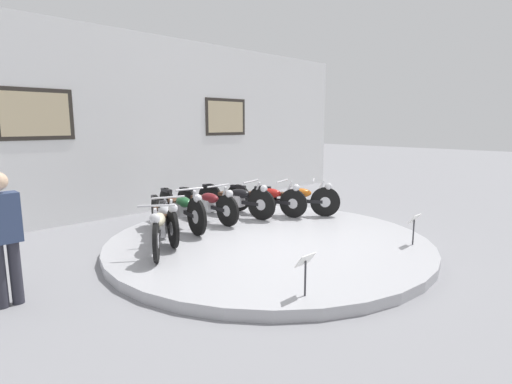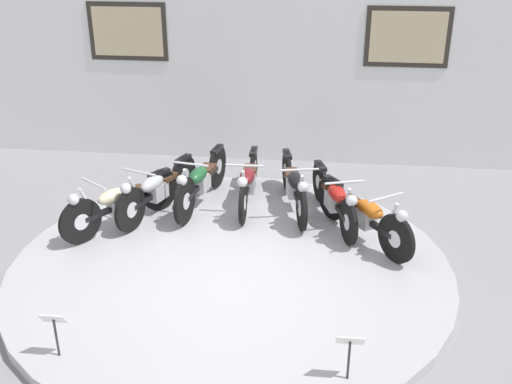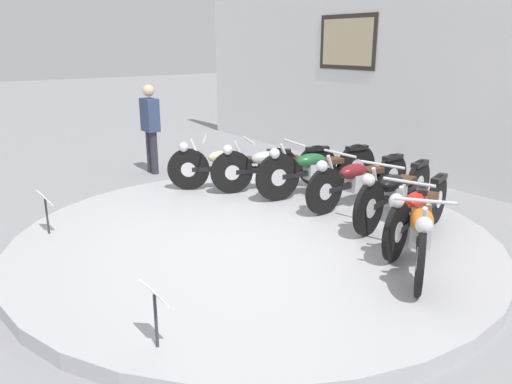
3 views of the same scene
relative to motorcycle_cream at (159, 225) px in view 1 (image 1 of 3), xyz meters
name	(u,v)px [view 1 (image 1 of 3)]	position (x,y,z in m)	size (l,w,h in m)	color
ground_plane	(268,246)	(1.67, -0.79, -0.53)	(60.00, 60.00, 0.00)	gray
display_platform	(268,242)	(1.67, -0.79, -0.46)	(5.49, 5.49, 0.15)	#ADADB2
back_wall	(146,125)	(1.67, 3.27, 1.55)	(14.00, 0.22, 4.17)	white
motorcycle_cream	(159,225)	(0.00, 0.00, 0.00)	(1.18, 1.65, 0.79)	black
motorcycle_silver	(164,216)	(0.39, 0.49, 0.00)	(0.75, 1.89, 0.79)	black
motorcycle_green	(181,207)	(0.97, 0.83, 0.02)	(0.54, 2.01, 0.82)	black
motorcycle_maroon	(207,203)	(1.67, 0.94, -0.01)	(0.54, 1.96, 0.78)	black
motorcycle_black	(236,198)	(2.36, 0.83, 0.01)	(0.60, 1.96, 0.80)	black
motorcycle_red	(267,198)	(2.94, 0.49, -0.01)	(0.70, 1.89, 0.78)	black
motorcycle_orange	(295,198)	(3.33, 0.00, 0.00)	(1.20, 1.64, 0.79)	black
info_placard_front_left	(306,265)	(0.26, -2.73, -0.01)	(0.26, 0.11, 0.51)	#333338
info_placard_front_centre	(414,223)	(3.07, -2.73, -0.01)	(0.26, 0.11, 0.51)	#333338
visitor_standing	(3,232)	(-2.16, -0.26, 0.36)	(0.36, 0.22, 1.58)	#2D2D38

